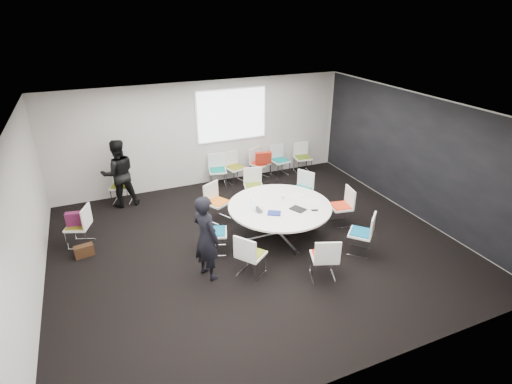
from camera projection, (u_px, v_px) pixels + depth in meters
name	position (u px, v px, depth m)	size (l,w,h in m)	color
room_shell	(259.00, 182.00, 7.79)	(8.08, 7.08, 2.88)	black
conference_table	(279.00, 214.00, 8.45)	(2.17, 2.17, 0.73)	silver
projection_screen	(232.00, 115.00, 10.73)	(1.90, 0.03, 1.35)	white
chair_ring_a	(340.00, 213.00, 9.01)	(0.52, 0.53, 0.88)	silver
chair_ring_b	(301.00, 196.00, 9.82)	(0.62, 0.63, 0.88)	silver
chair_ring_c	(254.00, 193.00, 9.99)	(0.55, 0.54, 0.88)	silver
chair_ring_d	(218.00, 209.00, 9.20)	(0.62, 0.62, 0.88)	silver
chair_ring_e	(215.00, 240.00, 8.01)	(0.57, 0.58, 0.88)	silver
chair_ring_f	(251.00, 262.00, 7.30)	(0.63, 0.64, 0.88)	silver
chair_ring_g	(324.00, 265.00, 7.23)	(0.59, 0.58, 0.88)	silver
chair_ring_h	(360.00, 241.00, 7.97)	(0.64, 0.64, 0.88)	silver
chair_back_a	(218.00, 176.00, 10.94)	(0.54, 0.53, 0.88)	silver
chair_back_b	(235.00, 173.00, 11.14)	(0.56, 0.55, 0.88)	silver
chair_back_c	(260.00, 169.00, 11.40)	(0.61, 0.60, 0.88)	silver
chair_back_d	(280.00, 166.00, 11.63)	(0.51, 0.50, 0.88)	silver
chair_back_e	(302.00, 163.00, 11.85)	(0.52, 0.51, 0.88)	silver
chair_spare_left	(80.00, 233.00, 8.23)	(0.59, 0.59, 0.88)	silver
chair_person_back	(122.00, 192.00, 10.02)	(0.59, 0.58, 0.88)	silver
person_main	(206.00, 238.00, 7.06)	(0.59, 0.39, 1.62)	black
person_back	(119.00, 174.00, 9.64)	(0.82, 0.64, 1.69)	black
laptop	(260.00, 210.00, 8.18)	(0.30, 0.19, 0.02)	#333338
laptop_lid	(253.00, 203.00, 8.18)	(0.30, 0.02, 0.22)	silver
notebook_black	(298.00, 209.00, 8.20)	(0.22, 0.30, 0.02)	black
tablet_folio	(274.00, 213.00, 8.03)	(0.26, 0.20, 0.03)	navy
papers_right	(297.00, 196.00, 8.79)	(0.30, 0.21, 0.00)	white
papers_front	(313.00, 201.00, 8.55)	(0.30, 0.21, 0.00)	white
cup	(283.00, 197.00, 8.63)	(0.08, 0.08, 0.09)	white
phone	(315.00, 210.00, 8.17)	(0.14, 0.07, 0.01)	black
maroon_bag	(76.00, 219.00, 8.08)	(0.40, 0.14, 0.28)	#521536
brown_bag	(84.00, 251.00, 7.92)	(0.36, 0.16, 0.24)	#341F10
red_jacket	(263.00, 158.00, 11.04)	(0.44, 0.10, 0.35)	#A42414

